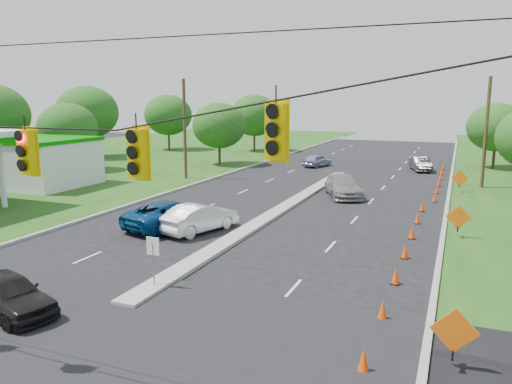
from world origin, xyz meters
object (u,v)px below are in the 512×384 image
at_px(gas_station, 5,157).
at_px(black_sedan, 7,294).
at_px(blue_pickup, 170,214).
at_px(white_sedan, 200,218).

relative_size(gas_station, black_sedan, 4.65).
height_order(black_sedan, blue_pickup, blue_pickup).
bearing_deg(white_sedan, gas_station, 1.17).
bearing_deg(black_sedan, gas_station, 62.67).
height_order(gas_station, blue_pickup, gas_station).
bearing_deg(gas_station, black_sedan, -41.67).
xyz_separation_m(white_sedan, blue_pickup, (-1.97, 0.13, 0.00)).
distance_m(white_sedan, blue_pickup, 1.97).
xyz_separation_m(black_sedan, blue_pickup, (-1.09, 12.10, 0.06)).
relative_size(white_sedan, blue_pickup, 0.84).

